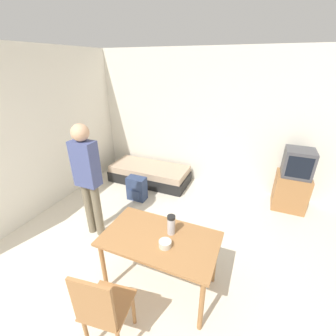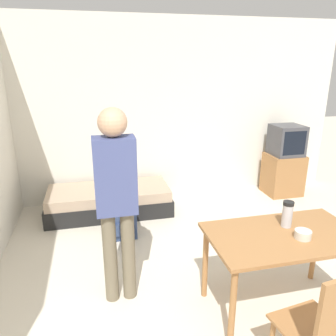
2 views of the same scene
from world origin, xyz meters
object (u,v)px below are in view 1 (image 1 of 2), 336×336
wooden_chair (102,309)px  mate_bowl (165,244)px  daybed (150,174)px  tv (293,182)px  person_standing (87,174)px  backpack (137,189)px  thermos_flask (171,224)px  dining_table (160,244)px

wooden_chair → mate_bowl: bearing=67.0°
daybed → tv: (2.79, 0.09, 0.35)m
person_standing → backpack: bearing=84.1°
person_standing → wooden_chair: bearing=-47.6°
wooden_chair → mate_bowl: (0.29, 0.69, 0.22)m
thermos_flask → backpack: bearing=132.2°
dining_table → backpack: dining_table is taller
thermos_flask → wooden_chair: bearing=-107.0°
tv → thermos_flask: bearing=-122.0°
dining_table → tv: bearing=57.8°
dining_table → mate_bowl: mate_bowl is taller
tv → dining_table: bearing=-122.2°
dining_table → person_standing: person_standing is taller
person_standing → tv: bearing=34.3°
dining_table → person_standing: 1.44m
dining_table → wooden_chair: (-0.19, -0.78, -0.10)m
wooden_chair → mate_bowl: wooden_chair is taller
wooden_chair → mate_bowl: 0.78m
daybed → backpack: 0.75m
daybed → dining_table: size_ratio=1.38×
dining_table → person_standing: (-1.31, 0.45, 0.38)m
person_standing → mate_bowl: 1.54m
tv → mate_bowl: size_ratio=8.66×
wooden_chair → backpack: size_ratio=2.10×
daybed → tv: tv is taller
person_standing → thermos_flask: bearing=-13.6°
daybed → person_standing: 2.01m
thermos_flask → person_standing: bearing=166.4°
thermos_flask → tv: bearing=58.0°
person_standing → mate_bowl: bearing=-21.0°
daybed → thermos_flask: size_ratio=7.54×
wooden_chair → thermos_flask: wooden_chair is taller
mate_bowl → backpack: mate_bowl is taller
backpack → thermos_flask: bearing=-47.8°
thermos_flask → backpack: size_ratio=0.49×
mate_bowl → backpack: size_ratio=0.28×
tv → person_standing: bearing=-145.7°
dining_table → mate_bowl: (0.10, -0.09, 0.12)m
daybed → wooden_chair: (1.11, -3.06, 0.36)m
dining_table → thermos_flask: size_ratio=5.46×
tv → backpack: bearing=-162.9°
daybed → mate_bowl: bearing=-59.3°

